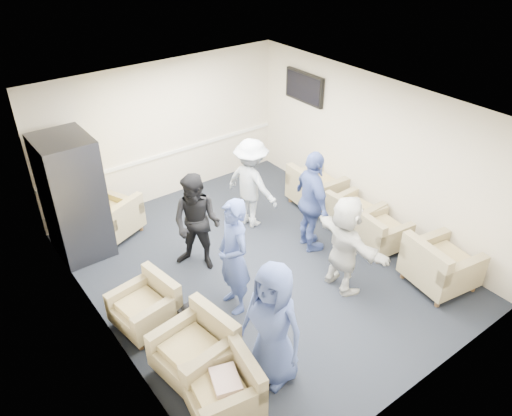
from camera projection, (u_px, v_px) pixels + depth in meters
floor at (259, 267)px, 8.14m from camera, size 6.00×6.00×0.00m
ceiling at (260, 110)px, 6.71m from camera, size 6.00×6.00×0.00m
back_wall at (164, 132)px, 9.46m from camera, size 5.00×0.02×2.70m
front_wall at (427, 309)px, 5.39m from camera, size 5.00×0.02×2.70m
left_wall at (99, 258)px, 6.15m from camera, size 0.02×6.00×2.70m
right_wall at (373, 153)px, 8.70m from camera, size 0.02×6.00×2.70m
chair_rail at (167, 154)px, 9.69m from camera, size 4.98×0.04×0.06m
tv at (304, 88)px, 9.52m from camera, size 0.10×1.00×0.58m
armchair_left_near at (227, 391)px, 5.74m from camera, size 0.90×0.90×0.62m
armchair_left_mid at (198, 350)px, 6.22m from camera, size 0.96×0.96×0.68m
armchair_left_far at (148, 307)px, 6.92m from camera, size 0.87×0.87×0.61m
armchair_right_near at (438, 267)px, 7.58m from camera, size 1.04×1.04×0.73m
armchair_right_midnear at (378, 233)px, 8.43m from camera, size 0.85×0.85×0.61m
armchair_right_midfar at (352, 215)px, 8.88m from camera, size 0.83×0.83×0.64m
armchair_right_far at (314, 190)px, 9.61m from camera, size 0.93×0.93×0.70m
armchair_corner at (115, 219)px, 8.77m from camera, size 1.05×1.05×0.65m
vending_machine at (73, 197)px, 8.02m from camera, size 0.84×0.98×2.08m
backpack at (189, 315)px, 6.89m from camera, size 0.29×0.25×0.43m
pillow at (226, 381)px, 5.66m from camera, size 0.41×0.48×0.12m
person_front_left at (273, 325)px, 5.87m from camera, size 0.76×0.96×1.72m
person_mid_left at (234, 257)px, 6.92m from camera, size 0.51×0.70×1.79m
person_back_left at (197, 223)px, 7.76m from camera, size 0.98×1.02×1.65m
person_back_right at (251, 184)px, 8.81m from camera, size 0.85×1.19×1.67m
person_mid_right at (312, 202)px, 8.15m from camera, size 0.74×1.14×1.79m
person_front_right at (345, 244)px, 7.34m from camera, size 0.60×1.51×1.59m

